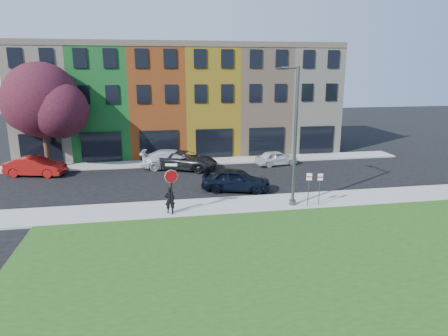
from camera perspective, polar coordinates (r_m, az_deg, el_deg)
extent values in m
plane|color=black|center=(21.95, 5.23, -7.89)|extent=(120.00, 120.00, 0.00)
cube|color=#999690|center=(25.17, 7.82, -4.90)|extent=(40.00, 3.00, 0.12)
cube|color=#999690|center=(35.62, -5.88, 0.82)|extent=(40.00, 2.40, 0.12)
cube|color=#BFB39E|center=(41.98, -23.51, 8.58)|extent=(5.00, 10.00, 10.00)
cube|color=green|center=(41.15, -16.65, 9.06)|extent=(5.00, 10.00, 10.00)
cube|color=#C65721|center=(40.92, -9.59, 9.42)|extent=(5.00, 10.00, 10.00)
cube|color=gold|center=(41.29, -2.54, 9.64)|extent=(5.00, 10.00, 10.00)
cube|color=#9E8066|center=(42.25, 4.29, 9.72)|extent=(5.00, 10.00, 10.00)
cube|color=#B9B19C|center=(43.77, 10.73, 9.67)|extent=(5.00, 10.00, 10.00)
cube|color=black|center=(36.48, -5.30, 3.46)|extent=(30.00, 0.12, 2.60)
cylinder|color=black|center=(22.54, -7.49, -3.00)|extent=(0.08, 0.08, 2.99)
cylinder|color=silver|center=(22.31, -7.55, -1.18)|extent=(0.77, 0.22, 0.78)
cylinder|color=maroon|center=(22.29, -7.55, -1.19)|extent=(0.73, 0.20, 0.74)
cube|color=black|center=(22.15, -7.60, 0.47)|extent=(1.03, 0.29, 0.34)
cube|color=silver|center=(22.12, -7.60, 0.45)|extent=(0.65, 0.18, 0.14)
imported|color=black|center=(22.99, -7.74, -4.53)|extent=(0.64, 0.48, 1.57)
imported|color=black|center=(27.24, 1.73, -1.69)|extent=(4.54, 5.71, 1.58)
imported|color=maroon|center=(34.39, -25.34, 0.22)|extent=(3.77, 5.34, 1.51)
imported|color=silver|center=(33.64, -7.18, 1.25)|extent=(3.50, 5.90, 1.56)
imported|color=black|center=(33.27, -5.63, 1.10)|extent=(6.66, 7.35, 1.51)
imported|color=silver|center=(34.85, 7.52, 1.44)|extent=(2.80, 4.25, 1.27)
cylinder|color=#4A4D50|center=(23.72, 10.15, 4.21)|extent=(0.18, 0.18, 8.19)
cylinder|color=#4A4D50|center=(24.69, 9.75, -4.84)|extent=(0.40, 0.40, 0.30)
cylinder|color=#4A4D50|center=(24.25, 9.34, 13.95)|extent=(0.47, 1.99, 0.12)
cube|color=#4A4D50|center=(25.21, 8.07, 13.88)|extent=(0.34, 0.59, 0.16)
cylinder|color=#4A4D50|center=(24.33, 11.97, -2.96)|extent=(0.05, 0.05, 2.13)
cube|color=silver|center=(24.10, 12.09, -1.23)|extent=(0.31, 0.13, 0.42)
cube|color=maroon|center=(24.08, 12.11, -1.24)|extent=(0.30, 0.12, 0.06)
cylinder|color=#4A4D50|center=(24.61, 13.47, -2.93)|extent=(0.05, 0.05, 2.07)
cube|color=silver|center=(24.38, 13.60, -1.27)|extent=(0.32, 0.06, 0.42)
cube|color=maroon|center=(24.36, 13.62, -1.28)|extent=(0.32, 0.05, 0.06)
cylinder|color=#311B10|center=(36.07, -24.01, 2.76)|extent=(0.44, 0.44, 3.49)
sphere|color=black|center=(35.60, -24.63, 8.83)|extent=(6.00, 6.00, 6.00)
sphere|color=black|center=(34.45, -22.43, 7.65)|extent=(4.50, 4.50, 4.50)
sphere|color=black|center=(37.00, -26.19, 7.89)|extent=(4.20, 4.20, 4.20)
sphere|color=black|center=(36.05, -24.11, 10.61)|extent=(3.60, 3.60, 3.60)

